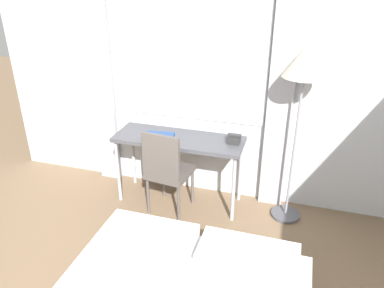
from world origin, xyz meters
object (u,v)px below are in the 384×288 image
(book, at_px, (159,136))
(desk_chair, at_px, (167,168))
(desk, at_px, (179,144))
(standing_lamp, at_px, (304,72))
(telephone, at_px, (234,139))

(book, bearing_deg, desk_chair, -52.16)
(desk, xyz_separation_m, standing_lamp, (1.12, 0.04, 0.81))
(standing_lamp, height_order, telephone, standing_lamp)
(desk_chair, relative_size, telephone, 6.51)
(desk, relative_size, desk_chair, 1.43)
(desk_chair, distance_m, book, 0.34)
(standing_lamp, distance_m, telephone, 0.91)
(desk_chair, height_order, telephone, desk_chair)
(standing_lamp, relative_size, book, 5.50)
(desk, height_order, telephone, telephone)
(desk_chair, relative_size, standing_lamp, 0.53)
(book, bearing_deg, standing_lamp, 3.71)
(desk, distance_m, desk_chair, 0.29)
(desk_chair, relative_size, book, 2.91)
(desk_chair, bearing_deg, standing_lamp, 20.21)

